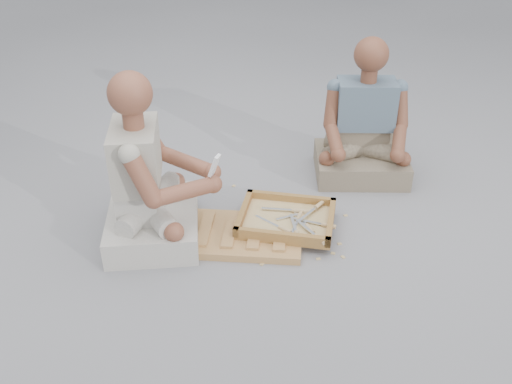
# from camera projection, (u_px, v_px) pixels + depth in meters

# --- Properties ---
(ground) EXTENTS (60.00, 60.00, 0.00)m
(ground) POSITION_uv_depth(u_px,v_px,m) (259.00, 265.00, 2.59)
(ground) COLOR gray
(ground) RESTS_ON ground
(carved_panel) EXTENTS (0.56, 0.38, 0.04)m
(carved_panel) POSITION_uv_depth(u_px,v_px,m) (244.00, 235.00, 2.75)
(carved_panel) COLOR #A57F3F
(carved_panel) RESTS_ON ground
(tool_tray) EXTENTS (0.49, 0.40, 0.06)m
(tool_tray) POSITION_uv_depth(u_px,v_px,m) (286.00, 219.00, 2.79)
(tool_tray) COLOR brown
(tool_tray) RESTS_ON carved_panel
(chisel_0) EXTENTS (0.13, 0.20, 0.02)m
(chisel_0) POSITION_uv_depth(u_px,v_px,m) (317.00, 207.00, 2.86)
(chisel_0) COLOR white
(chisel_0) RESTS_ON tool_tray
(chisel_1) EXTENTS (0.15, 0.19, 0.02)m
(chisel_1) POSITION_uv_depth(u_px,v_px,m) (317.00, 237.00, 2.64)
(chisel_1) COLOR white
(chisel_1) RESTS_ON tool_tray
(chisel_2) EXTENTS (0.19, 0.14, 0.02)m
(chisel_2) POSITION_uv_depth(u_px,v_px,m) (281.00, 228.00, 2.72)
(chisel_2) COLOR white
(chisel_2) RESTS_ON tool_tray
(chisel_3) EXTENTS (0.06, 0.22, 0.02)m
(chisel_3) POSITION_uv_depth(u_px,v_px,m) (298.00, 219.00, 2.79)
(chisel_3) COLOR white
(chisel_3) RESTS_ON tool_tray
(chisel_4) EXTENTS (0.22, 0.02, 0.02)m
(chisel_4) POSITION_uv_depth(u_px,v_px,m) (294.00, 210.00, 2.84)
(chisel_4) COLOR white
(chisel_4) RESTS_ON tool_tray
(chisel_5) EXTENTS (0.20, 0.13, 0.02)m
(chisel_5) POSITION_uv_depth(u_px,v_px,m) (306.00, 212.00, 2.84)
(chisel_5) COLOR white
(chisel_5) RESTS_ON tool_tray
(chisel_6) EXTENTS (0.07, 0.22, 0.02)m
(chisel_6) POSITION_uv_depth(u_px,v_px,m) (297.00, 233.00, 2.68)
(chisel_6) COLOR white
(chisel_6) RESTS_ON tool_tray
(chisel_7) EXTENTS (0.12, 0.20, 0.02)m
(chisel_7) POSITION_uv_depth(u_px,v_px,m) (308.00, 227.00, 2.73)
(chisel_7) COLOR white
(chisel_7) RESTS_ON tool_tray
(chisel_8) EXTENTS (0.22, 0.07, 0.02)m
(chisel_8) POSITION_uv_depth(u_px,v_px,m) (324.00, 225.00, 2.74)
(chisel_8) COLOR white
(chisel_8) RESTS_ON tool_tray
(wood_chip_0) EXTENTS (0.02, 0.02, 0.00)m
(wood_chip_0) POSITION_uv_depth(u_px,v_px,m) (256.00, 247.00, 2.70)
(wood_chip_0) COLOR tan
(wood_chip_0) RESTS_ON ground
(wood_chip_1) EXTENTS (0.02, 0.02, 0.00)m
(wood_chip_1) POSITION_uv_depth(u_px,v_px,m) (234.00, 186.00, 3.17)
(wood_chip_1) COLOR tan
(wood_chip_1) RESTS_ON ground
(wood_chip_2) EXTENTS (0.02, 0.02, 0.00)m
(wood_chip_2) POSITION_uv_depth(u_px,v_px,m) (262.00, 264.00, 2.59)
(wood_chip_2) COLOR tan
(wood_chip_2) RESTS_ON ground
(wood_chip_3) EXTENTS (0.02, 0.02, 0.00)m
(wood_chip_3) POSITION_uv_depth(u_px,v_px,m) (230.00, 233.00, 2.79)
(wood_chip_3) COLOR tan
(wood_chip_3) RESTS_ON ground
(wood_chip_4) EXTENTS (0.02, 0.02, 0.00)m
(wood_chip_4) POSITION_uv_depth(u_px,v_px,m) (233.00, 234.00, 2.78)
(wood_chip_4) COLOR tan
(wood_chip_4) RESTS_ON ground
(wood_chip_5) EXTENTS (0.02, 0.02, 0.00)m
(wood_chip_5) POSITION_uv_depth(u_px,v_px,m) (236.00, 212.00, 2.95)
(wood_chip_5) COLOR tan
(wood_chip_5) RESTS_ON ground
(wood_chip_6) EXTENTS (0.02, 0.02, 0.00)m
(wood_chip_6) POSITION_uv_depth(u_px,v_px,m) (243.00, 241.00, 2.73)
(wood_chip_6) COLOR tan
(wood_chip_6) RESTS_ON ground
(wood_chip_7) EXTENTS (0.02, 0.02, 0.00)m
(wood_chip_7) POSITION_uv_depth(u_px,v_px,m) (233.00, 226.00, 2.84)
(wood_chip_7) COLOR tan
(wood_chip_7) RESTS_ON ground
(wood_chip_8) EXTENTS (0.02, 0.02, 0.00)m
(wood_chip_8) POSITION_uv_depth(u_px,v_px,m) (252.00, 235.00, 2.78)
(wood_chip_8) COLOR tan
(wood_chip_8) RESTS_ON ground
(wood_chip_9) EXTENTS (0.02, 0.02, 0.00)m
(wood_chip_9) POSITION_uv_depth(u_px,v_px,m) (318.00, 259.00, 2.62)
(wood_chip_9) COLOR tan
(wood_chip_9) RESTS_ON ground
(wood_chip_10) EXTENTS (0.02, 0.02, 0.00)m
(wood_chip_10) POSITION_uv_depth(u_px,v_px,m) (340.00, 244.00, 2.72)
(wood_chip_10) COLOR tan
(wood_chip_10) RESTS_ON ground
(wood_chip_11) EXTENTS (0.02, 0.02, 0.00)m
(wood_chip_11) POSITION_uv_depth(u_px,v_px,m) (343.00, 257.00, 2.63)
(wood_chip_11) COLOR tan
(wood_chip_11) RESTS_ON ground
(wood_chip_12) EXTENTS (0.02, 0.02, 0.00)m
(wood_chip_12) POSITION_uv_depth(u_px,v_px,m) (333.00, 253.00, 2.65)
(wood_chip_12) COLOR tan
(wood_chip_12) RESTS_ON ground
(wood_chip_13) EXTENTS (0.02, 0.02, 0.00)m
(wood_chip_13) POSITION_uv_depth(u_px,v_px,m) (278.00, 221.00, 2.88)
(wood_chip_13) COLOR tan
(wood_chip_13) RESTS_ON ground
(wood_chip_14) EXTENTS (0.02, 0.02, 0.00)m
(wood_chip_14) POSITION_uv_depth(u_px,v_px,m) (346.00, 215.00, 2.92)
(wood_chip_14) COLOR tan
(wood_chip_14) RESTS_ON ground
(wood_chip_15) EXTENTS (0.02, 0.02, 0.00)m
(wood_chip_15) POSITION_uv_depth(u_px,v_px,m) (259.00, 219.00, 2.89)
(wood_chip_15) COLOR tan
(wood_chip_15) RESTS_ON ground
(craftsman) EXTENTS (0.60, 0.61, 0.83)m
(craftsman) POSITION_uv_depth(u_px,v_px,m) (148.00, 185.00, 2.64)
(craftsman) COLOR #BAB4AC
(craftsman) RESTS_ON ground
(companion) EXTENTS (0.54, 0.45, 0.79)m
(companion) POSITION_uv_depth(u_px,v_px,m) (364.00, 132.00, 3.16)
(companion) COLOR gray
(companion) RESTS_ON ground
(mobile_phone) EXTENTS (0.06, 0.06, 0.11)m
(mobile_phone) POSITION_uv_depth(u_px,v_px,m) (214.00, 165.00, 2.55)
(mobile_phone) COLOR white
(mobile_phone) RESTS_ON craftsman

